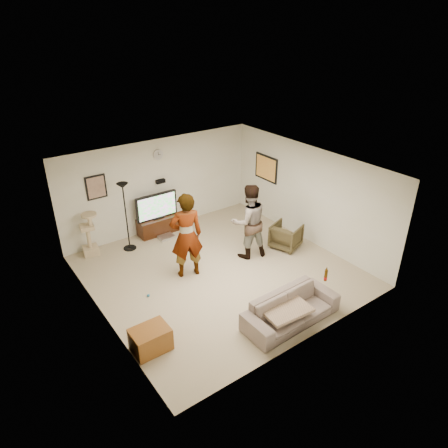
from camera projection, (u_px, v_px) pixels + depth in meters
floor at (219, 272)px, 9.45m from camera, size 5.50×5.50×0.02m
ceiling at (219, 168)px, 8.30m from camera, size 5.50×5.50×0.02m
wall_back at (160, 185)px, 10.86m from camera, size 5.50×0.04×2.50m
wall_front at (312, 283)px, 6.89m from camera, size 5.50×0.04×2.50m
wall_left at (96, 263)px, 7.45m from camera, size 0.04×5.50×2.50m
wall_right at (308, 194)px, 10.30m from camera, size 0.04×5.50×2.50m
wall_clock at (158, 155)px, 10.45m from camera, size 0.26×0.04×0.26m
wall_speaker at (161, 181)px, 10.76m from camera, size 0.25×0.10×0.10m
picture_back at (96, 187)px, 9.80m from camera, size 0.42×0.03×0.52m
picture_right at (266, 168)px, 11.33m from camera, size 0.03×0.78×0.62m
tv_stand at (158, 225)px, 11.01m from camera, size 1.09×0.45×0.45m
console_box at (166, 237)px, 10.83m from camera, size 0.40×0.30×0.07m
tv at (157, 206)px, 10.75m from camera, size 1.16×0.08×0.69m
tv_screen at (157, 207)px, 10.72m from camera, size 1.06×0.01×0.60m
floor_lamp at (126, 217)px, 9.96m from camera, size 0.32×0.32×1.77m
cat_tree at (88, 234)px, 9.88m from camera, size 0.40×0.40×1.11m
person_left at (186, 236)px, 8.90m from camera, size 0.83×0.66×2.00m
person_right at (249, 221)px, 9.66m from camera, size 1.05×0.90×1.86m
sofa at (291, 309)px, 7.79m from camera, size 1.98×0.80×0.57m
throw_blanket at (285, 308)px, 7.65m from camera, size 0.95×0.76×0.06m
beer_bottle at (326, 275)px, 8.07m from camera, size 0.06×0.06×0.25m
armchair at (286, 236)px, 10.30m from camera, size 0.87×0.86×0.63m
side_table at (151, 339)px, 7.15m from camera, size 0.66×0.49×0.44m
toy_ball at (148, 295)px, 8.58m from camera, size 0.06×0.06×0.06m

